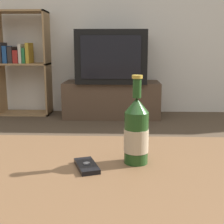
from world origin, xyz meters
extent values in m
cube|color=silver|center=(0.00, 3.02, 1.30)|extent=(8.00, 0.05, 2.60)
cube|color=brown|center=(0.00, 0.00, 0.42)|extent=(1.14, 0.72, 0.04)
cube|color=#4C3828|center=(-0.06, 2.71, 0.20)|extent=(1.09, 0.49, 0.41)
cube|color=black|center=(-0.06, 2.71, 0.69)|extent=(0.77, 0.58, 0.57)
cube|color=black|center=(-0.06, 2.41, 0.69)|extent=(0.63, 0.01, 0.45)
cube|color=#99754C|center=(-0.82, 2.81, 0.60)|extent=(0.02, 0.30, 1.20)
cube|color=#99754C|center=(-1.11, 2.81, 0.01)|extent=(0.60, 0.30, 0.02)
cube|color=#99754C|center=(-1.11, 2.81, 0.60)|extent=(0.60, 0.30, 0.02)
cube|color=#99754C|center=(-1.11, 2.81, 1.19)|extent=(0.60, 0.30, 0.02)
cube|color=#2D2828|center=(-1.36, 2.81, 0.73)|extent=(0.05, 0.21, 0.24)
cube|color=navy|center=(-1.30, 2.81, 0.71)|extent=(0.05, 0.21, 0.20)
cube|color=#2D2828|center=(-1.23, 2.81, 0.71)|extent=(0.05, 0.21, 0.19)
cube|color=maroon|center=(-1.17, 2.81, 0.69)|extent=(0.06, 0.21, 0.15)
cube|color=beige|center=(-1.12, 2.81, 0.72)|extent=(0.03, 0.21, 0.22)
cube|color=#236B38|center=(-1.08, 2.81, 0.70)|extent=(0.04, 0.21, 0.18)
cube|color=#B7932D|center=(-1.03, 2.81, 0.73)|extent=(0.04, 0.21, 0.23)
cylinder|color=#1E4219|center=(0.12, 0.07, 0.52)|extent=(0.07, 0.07, 0.16)
cylinder|color=tan|center=(0.12, 0.07, 0.51)|extent=(0.08, 0.08, 0.07)
cone|color=#1E4219|center=(0.12, 0.07, 0.62)|extent=(0.07, 0.07, 0.04)
cylinder|color=#1E4219|center=(0.12, 0.07, 0.68)|extent=(0.03, 0.03, 0.06)
cylinder|color=#B79333|center=(0.12, 0.07, 0.71)|extent=(0.03, 0.03, 0.01)
cube|color=black|center=(-0.03, 0.02, 0.45)|extent=(0.09, 0.13, 0.01)
cylinder|color=slate|center=(-0.03, 0.02, 0.46)|extent=(0.02, 0.02, 0.00)
camera|label=1|loc=(0.07, -0.87, 0.80)|focal=50.00mm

